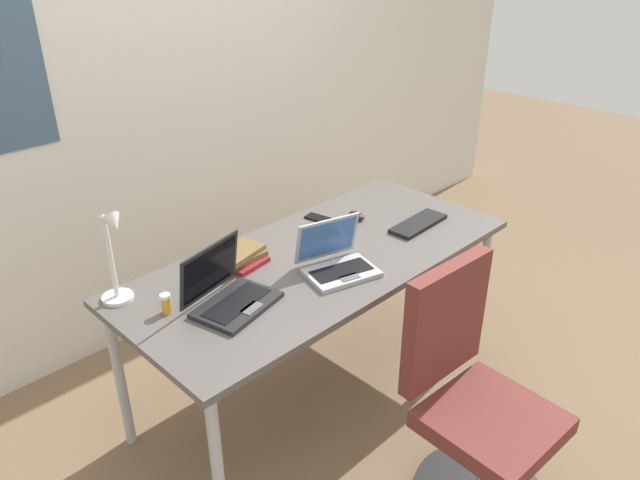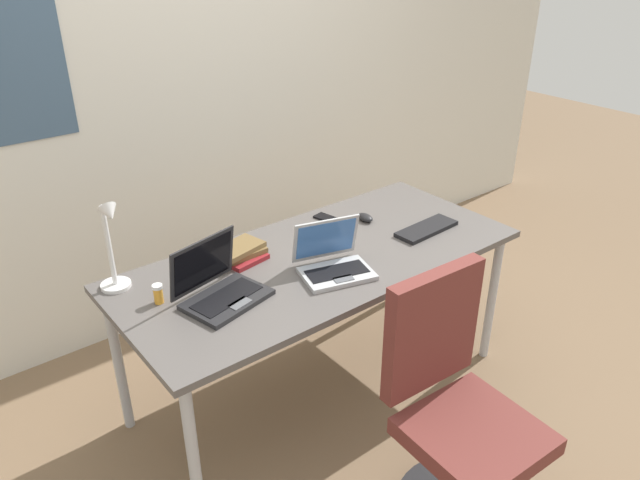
# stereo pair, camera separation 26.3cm
# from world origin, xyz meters

# --- Properties ---
(ground_plane) EXTENTS (12.00, 12.00, 0.00)m
(ground_plane) POSITION_xyz_m (0.00, 0.00, 0.00)
(ground_plane) COLOR #7A6047
(wall_back) EXTENTS (6.00, 0.13, 2.60)m
(wall_back) POSITION_xyz_m (-0.00, 1.10, 1.30)
(wall_back) COLOR silver
(wall_back) RESTS_ON ground_plane
(desk) EXTENTS (1.80, 0.80, 0.74)m
(desk) POSITION_xyz_m (0.00, 0.00, 0.68)
(desk) COLOR #595451
(desk) RESTS_ON ground_plane
(desk_lamp) EXTENTS (0.12, 0.18, 0.40)m
(desk_lamp) POSITION_xyz_m (-0.80, 0.28, 0.94)
(desk_lamp) COLOR white
(desk_lamp) RESTS_ON desk
(laptop_far_corner) EXTENTS (0.37, 0.32, 0.24)m
(laptop_far_corner) POSITION_xyz_m (-0.51, -0.02, 0.79)
(laptop_far_corner) COLOR #232326
(laptop_far_corner) RESTS_ON desk
(laptop_front_left) EXTENTS (0.34, 0.32, 0.21)m
(laptop_front_left) POSITION_xyz_m (-0.04, -0.14, 0.78)
(laptop_front_left) COLOR #B7BABC
(laptop_front_left) RESTS_ON desk
(external_keyboard) EXTENTS (0.34, 0.14, 0.02)m
(external_keyboard) POSITION_xyz_m (0.55, -0.12, 0.75)
(external_keyboard) COLOR black
(external_keyboard) RESTS_ON desk
(computer_mouse) EXTENTS (0.06, 0.10, 0.03)m
(computer_mouse) POSITION_xyz_m (0.40, 0.15, 0.76)
(computer_mouse) COLOR black
(computer_mouse) RESTS_ON desk
(cell_phone) EXTENTS (0.09, 0.15, 0.01)m
(cell_phone) POSITION_xyz_m (0.26, 0.27, 0.74)
(cell_phone) COLOR black
(cell_phone) RESTS_ON desk
(pill_bottle) EXTENTS (0.04, 0.04, 0.08)m
(pill_bottle) POSITION_xyz_m (-0.71, 0.10, 0.78)
(pill_bottle) COLOR gold
(pill_bottle) RESTS_ON desk
(book_stack) EXTENTS (0.23, 0.19, 0.07)m
(book_stack) POSITION_xyz_m (-0.28, 0.19, 0.77)
(book_stack) COLOR maroon
(book_stack) RESTS_ON desk
(office_chair) EXTENTS (0.52, 0.55, 0.97)m
(office_chair) POSITION_xyz_m (-0.02, -0.84, 0.40)
(office_chair) COLOR black
(office_chair) RESTS_ON ground_plane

